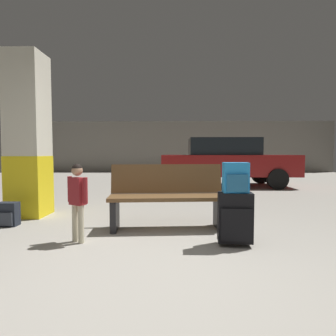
{
  "coord_description": "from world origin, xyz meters",
  "views": [
    {
      "loc": [
        0.2,
        -2.35,
        1.05
      ],
      "look_at": [
        0.14,
        1.3,
        0.85
      ],
      "focal_mm": 29.3,
      "sensor_mm": 36.0,
      "label": 1
    }
  ],
  "objects_px": {
    "structural_pillar": "(28,136)",
    "suitcase": "(235,218)",
    "backpack_bright": "(236,178)",
    "backpack_dark_floor": "(8,214)",
    "bench": "(167,196)",
    "parked_car_near": "(226,161)",
    "child": "(78,194)"
  },
  "relations": [
    {
      "from": "suitcase",
      "to": "backpack_dark_floor",
      "type": "height_order",
      "value": "suitcase"
    },
    {
      "from": "structural_pillar",
      "to": "backpack_dark_floor",
      "type": "distance_m",
      "value": 1.34
    },
    {
      "from": "backpack_bright",
      "to": "suitcase",
      "type": "bearing_deg",
      "value": 131.67
    },
    {
      "from": "structural_pillar",
      "to": "backpack_dark_floor",
      "type": "height_order",
      "value": "structural_pillar"
    },
    {
      "from": "bench",
      "to": "structural_pillar",
      "type": "bearing_deg",
      "value": 163.13
    },
    {
      "from": "bench",
      "to": "parked_car_near",
      "type": "distance_m",
      "value": 5.23
    },
    {
      "from": "structural_pillar",
      "to": "parked_car_near",
      "type": "height_order",
      "value": "structural_pillar"
    },
    {
      "from": "structural_pillar",
      "to": "suitcase",
      "type": "xyz_separation_m",
      "value": [
        3.1,
        -1.44,
        -1.01
      ]
    },
    {
      "from": "structural_pillar",
      "to": "backpack_dark_floor",
      "type": "relative_size",
      "value": 7.88
    },
    {
      "from": "suitcase",
      "to": "backpack_dark_floor",
      "type": "bearing_deg",
      "value": 165.73
    },
    {
      "from": "structural_pillar",
      "to": "backpack_dark_floor",
      "type": "bearing_deg",
      "value": -88.06
    },
    {
      "from": "suitcase",
      "to": "child",
      "type": "bearing_deg",
      "value": 177.41
    },
    {
      "from": "suitcase",
      "to": "parked_car_near",
      "type": "height_order",
      "value": "parked_car_near"
    },
    {
      "from": "structural_pillar",
      "to": "backpack_bright",
      "type": "bearing_deg",
      "value": -24.93
    },
    {
      "from": "bench",
      "to": "backpack_dark_floor",
      "type": "distance_m",
      "value": 2.31
    },
    {
      "from": "structural_pillar",
      "to": "child",
      "type": "relative_size",
      "value": 2.9
    },
    {
      "from": "backpack_dark_floor",
      "to": "bench",
      "type": "bearing_deg",
      "value": -1.12
    },
    {
      "from": "backpack_dark_floor",
      "to": "parked_car_near",
      "type": "relative_size",
      "value": 0.08
    },
    {
      "from": "backpack_bright",
      "to": "parked_car_near",
      "type": "xyz_separation_m",
      "value": [
        0.98,
        5.65,
        0.03
      ]
    },
    {
      "from": "suitcase",
      "to": "backpack_dark_floor",
      "type": "relative_size",
      "value": 1.78
    },
    {
      "from": "suitcase",
      "to": "parked_car_near",
      "type": "distance_m",
      "value": 5.76
    },
    {
      "from": "backpack_dark_floor",
      "to": "suitcase",
      "type": "bearing_deg",
      "value": -14.27
    },
    {
      "from": "backpack_bright",
      "to": "backpack_dark_floor",
      "type": "height_order",
      "value": "backpack_bright"
    },
    {
      "from": "structural_pillar",
      "to": "child",
      "type": "bearing_deg",
      "value": -46.6
    },
    {
      "from": "structural_pillar",
      "to": "parked_car_near",
      "type": "distance_m",
      "value": 5.89
    },
    {
      "from": "backpack_dark_floor",
      "to": "parked_car_near",
      "type": "xyz_separation_m",
      "value": [
        4.06,
        4.87,
        0.64
      ]
    },
    {
      "from": "suitcase",
      "to": "backpack_bright",
      "type": "relative_size",
      "value": 1.78
    },
    {
      "from": "structural_pillar",
      "to": "parked_car_near",
      "type": "relative_size",
      "value": 0.65
    },
    {
      "from": "structural_pillar",
      "to": "backpack_bright",
      "type": "distance_m",
      "value": 3.47
    },
    {
      "from": "child",
      "to": "parked_car_near",
      "type": "height_order",
      "value": "parked_car_near"
    },
    {
      "from": "bench",
      "to": "backpack_bright",
      "type": "height_order",
      "value": "backpack_bright"
    },
    {
      "from": "bench",
      "to": "parked_car_near",
      "type": "bearing_deg",
      "value": 70.27
    }
  ]
}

